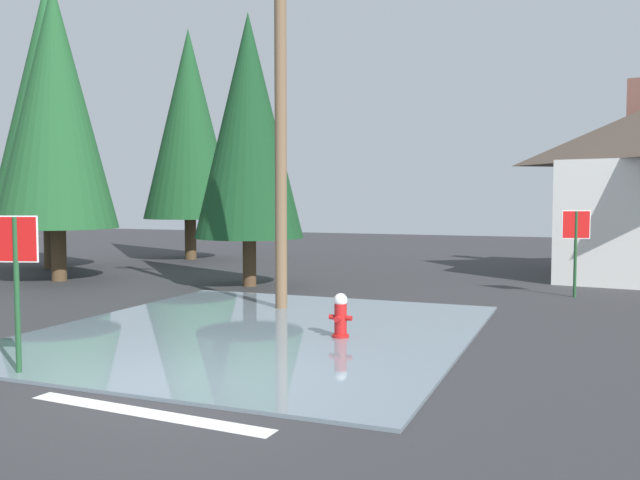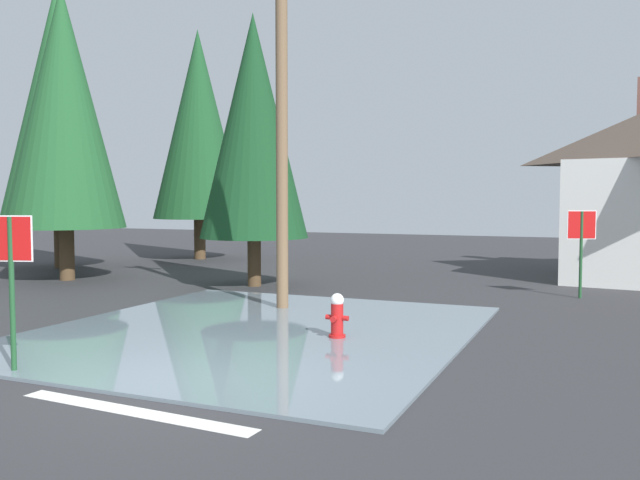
{
  "view_description": "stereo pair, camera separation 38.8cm",
  "coord_description": "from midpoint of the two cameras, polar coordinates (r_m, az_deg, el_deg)",
  "views": [
    {
      "loc": [
        5.24,
        -7.94,
        2.63
      ],
      "look_at": [
        -0.14,
        5.69,
        1.72
      ],
      "focal_mm": 37.32,
      "sensor_mm": 36.0,
      "label": 1
    },
    {
      "loc": [
        5.6,
        -7.79,
        2.63
      ],
      "look_at": [
        -0.14,
        5.69,
        1.72
      ],
      "focal_mm": 37.32,
      "sensor_mm": 36.0,
      "label": 2
    }
  ],
  "objects": [
    {
      "name": "pine_tree_far_center",
      "position": [
        20.12,
        -6.7,
        9.65
      ],
      "size": [
        3.25,
        3.25,
        8.11
      ],
      "color": "#4C3823",
      "rests_on": "ground"
    },
    {
      "name": "stop_sign_far",
      "position": [
        18.86,
        20.54,
        0.39
      ],
      "size": [
        0.71,
        0.3,
        2.32
      ],
      "color": "#1E4C28",
      "rests_on": "ground"
    },
    {
      "name": "pine_tree_short_left",
      "position": [
        27.34,
        -22.7,
        10.87
      ],
      "size": [
        4.24,
        4.24,
        10.61
      ],
      "color": "#4C3823",
      "rests_on": "ground"
    },
    {
      "name": "pine_tree_tall_left",
      "position": [
        23.03,
        -22.22,
        10.55
      ],
      "size": [
        3.77,
        3.77,
        9.41
      ],
      "color": "#4C3823",
      "rests_on": "ground"
    },
    {
      "name": "lane_stop_bar",
      "position": [
        8.74,
        -15.97,
        -14.06
      ],
      "size": [
        3.55,
        0.5,
        0.01
      ],
      "primitive_type": "cube",
      "rotation": [
        0.0,
        0.0,
        -0.06
      ],
      "color": "silver",
      "rests_on": "ground"
    },
    {
      "name": "utility_pole",
      "position": [
        15.79,
        -4.12,
        12.05
      ],
      "size": [
        1.6,
        0.28,
        9.56
      ],
      "color": "brown",
      "rests_on": "ground"
    },
    {
      "name": "fire_hydrant",
      "position": [
        12.42,
        0.87,
        -6.63
      ],
      "size": [
        0.44,
        0.38,
        0.88
      ],
      "color": "red",
      "rests_on": "ground"
    },
    {
      "name": "flood_puddle",
      "position": [
        13.29,
        -6.05,
        -7.75
      ],
      "size": [
        8.08,
        9.04,
        0.06
      ],
      "primitive_type": "cube",
      "color": "slate",
      "rests_on": "ground"
    },
    {
      "name": "pine_tree_mid_left",
      "position": [
        29.55,
        -11.53,
        9.67
      ],
      "size": [
        3.95,
        3.95,
        9.88
      ],
      "color": "#4C3823",
      "rests_on": "ground"
    },
    {
      "name": "ground_plane",
      "position": [
        9.92,
        -12.84,
        -12.2
      ],
      "size": [
        80.0,
        80.0,
        0.1
      ],
      "primitive_type": "cube",
      "color": "#2D2D30"
    },
    {
      "name": "stop_sign_near",
      "position": [
        10.82,
        -25.56,
        -1.76
      ],
      "size": [
        0.66,
        0.23,
        2.38
      ],
      "color": "#1E4C28",
      "rests_on": "ground"
    }
  ]
}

